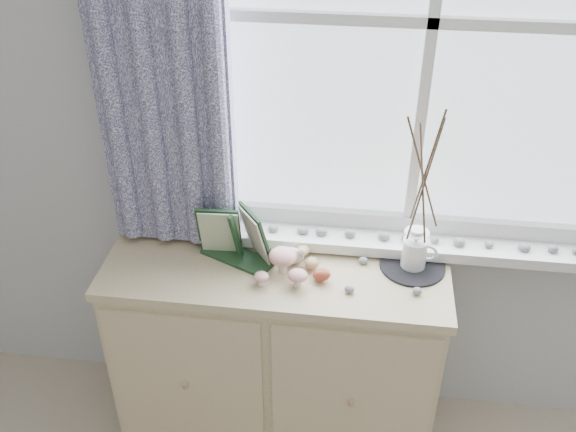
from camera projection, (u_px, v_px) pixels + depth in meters
The scene contains 8 objects.
sideboard at pixel (277, 355), 2.45m from camera, with size 1.20×0.45×0.85m.
botanical_book at pixel (235, 239), 2.18m from camera, with size 0.30×0.13×0.21m, color #1D3D22, non-canonical shape.
toadstool_cluster at pixel (284, 264), 2.15m from camera, with size 0.18×0.15×0.09m.
wooden_eggs at pixel (312, 262), 2.20m from camera, with size 0.13×0.17×0.06m.
songbird_figurine at pixel (291, 254), 2.22m from camera, with size 0.13×0.06×0.07m, color beige, non-canonical shape.
crocheted_doily at pixel (412, 266), 2.22m from camera, with size 0.23×0.23×0.01m, color black.
twig_pitcher at pixel (425, 174), 2.01m from camera, with size 0.27×0.27×0.64m.
sideboard_pebbles at pixel (376, 280), 2.14m from camera, with size 0.25×0.19×0.02m.
Camera 1 is at (0.12, 0.03, 2.23)m, focal length 40.00 mm.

